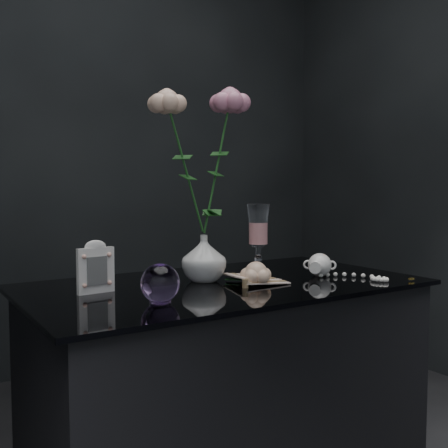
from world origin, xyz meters
TOP-DOWN VIEW (x-y plane):
  - table at (0.00, 0.05)m, footprint 1.05×0.58m
  - vase at (-0.04, 0.09)m, footprint 0.16×0.16m
  - wine_glass at (0.10, 0.04)m, footprint 0.07×0.07m
  - picture_frame at (-0.34, 0.10)m, footprint 0.10×0.08m
  - paperweight at (-0.25, -0.08)m, footprint 0.11×0.11m
  - paper_fan at (0.00, -0.04)m, footprint 0.31×0.27m
  - loose_rose at (0.05, -0.03)m, footprint 0.17×0.20m
  - pearl_jar at (0.29, -0.01)m, footprint 0.34×0.34m
  - roses at (-0.05, 0.09)m, footprint 0.29×0.12m

SIDE VIEW (x-z plane):
  - table at x=0.00m, z-range 0.00..0.76m
  - paper_fan at x=0.00m, z-range 0.76..0.79m
  - loose_rose at x=0.05m, z-range 0.76..0.82m
  - pearl_jar at x=0.29m, z-range 0.76..0.83m
  - paperweight at x=-0.25m, z-range 0.76..0.85m
  - vase at x=-0.04m, z-range 0.76..0.89m
  - picture_frame at x=-0.34m, z-range 0.76..0.89m
  - wine_glass at x=0.10m, z-range 0.76..0.97m
  - roses at x=-0.05m, z-range 0.88..1.34m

